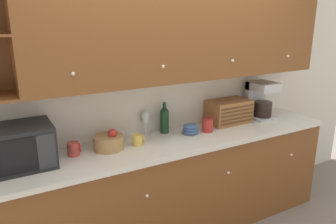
{
  "coord_description": "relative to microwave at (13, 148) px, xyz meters",
  "views": [
    {
      "loc": [
        -1.37,
        -2.64,
        2.0
      ],
      "look_at": [
        0.0,
        -0.2,
        1.18
      ],
      "focal_mm": 35.0,
      "sensor_mm": 36.0,
      "label": 1
    }
  ],
  "objects": [
    {
      "name": "coffee_maker",
      "position": [
        2.41,
        0.04,
        0.04
      ],
      "size": [
        0.25,
        0.27,
        0.39
      ],
      "color": "#B7B7BC",
      "rests_on": "counter_unit"
    },
    {
      "name": "wine_bottle",
      "position": [
        1.29,
        0.13,
        -0.02
      ],
      "size": [
        0.08,
        0.08,
        0.29
      ],
      "color": "#19381E",
      "rests_on": "counter_unit"
    },
    {
      "name": "upper_cabinets",
      "position": [
        1.45,
        0.04,
        0.8
      ],
      "size": [
        3.24,
        0.39,
        0.88
      ],
      "color": "brown",
      "rests_on": "backsplash_panel"
    },
    {
      "name": "backsplash_panel",
      "position": [
        1.27,
        0.22,
        0.1
      ],
      "size": [
        3.24,
        0.01,
        0.51
      ],
      "color": "silver",
      "rests_on": "counter_unit"
    },
    {
      "name": "bread_box",
      "position": [
        2.01,
        0.07,
        -0.04
      ],
      "size": [
        0.43,
        0.27,
        0.24
      ],
      "color": "#996033",
      "rests_on": "counter_unit"
    },
    {
      "name": "wall_back",
      "position": [
        1.27,
        0.26,
        0.2
      ],
      "size": [
        5.64,
        0.06,
        2.6
      ],
      "color": "silver",
      "rests_on": "ground_plane"
    },
    {
      "name": "storage_canister",
      "position": [
        1.66,
        -0.05,
        -0.09
      ],
      "size": [
        0.11,
        0.11,
        0.14
      ],
      "color": "#B22D28",
      "rests_on": "counter_unit"
    },
    {
      "name": "mug",
      "position": [
        0.95,
        -0.04,
        -0.11
      ],
      "size": [
        0.1,
        0.09,
        0.09
      ],
      "color": "gold",
      "rests_on": "counter_unit"
    },
    {
      "name": "counter_unit",
      "position": [
        1.27,
        -0.07,
        -0.63
      ],
      "size": [
        3.26,
        0.62,
        0.95
      ],
      "color": "brown",
      "rests_on": "ground_plane"
    },
    {
      "name": "mug_blue_second",
      "position": [
        0.42,
        0.01,
        -0.1
      ],
      "size": [
        0.1,
        0.09,
        0.11
      ],
      "color": "#B73D38",
      "rests_on": "counter_unit"
    },
    {
      "name": "microwave",
      "position": [
        0.0,
        0.0,
        0.0
      ],
      "size": [
        0.54,
        0.38,
        0.31
      ],
      "color": "black",
      "rests_on": "counter_unit"
    },
    {
      "name": "wine_glass",
      "position": [
        1.12,
        0.17,
        0.0
      ],
      "size": [
        0.07,
        0.07,
        0.23
      ],
      "color": "silver",
      "rests_on": "counter_unit"
    },
    {
      "name": "bowl_stack_on_counter",
      "position": [
        1.49,
        -0.02,
        -0.11
      ],
      "size": [
        0.15,
        0.15,
        0.09
      ],
      "color": "#3D5B93",
      "rests_on": "counter_unit"
    },
    {
      "name": "ground_plane",
      "position": [
        1.27,
        0.23,
        -1.1
      ],
      "size": [
        24.0,
        24.0,
        0.0
      ],
      "primitive_type": "plane",
      "color": "slate"
    },
    {
      "name": "fruit_basket",
      "position": [
        0.71,
        0.0,
        -0.09
      ],
      "size": [
        0.24,
        0.24,
        0.17
      ],
      "color": "#A87F4C",
      "rests_on": "counter_unit"
    }
  ]
}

